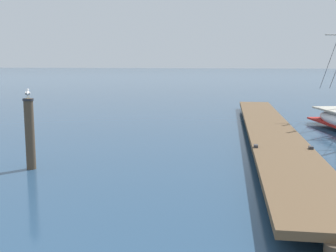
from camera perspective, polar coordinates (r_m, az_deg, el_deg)
floating_dock at (r=17.02m, az=13.74°, el=-0.38°), size 3.39×21.34×0.53m
mooring_piling at (r=12.25m, az=-18.42°, el=-0.89°), size 0.30×0.30×2.00m
perched_seagull at (r=12.11m, az=-18.68°, el=4.29°), size 0.26×0.35×0.26m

